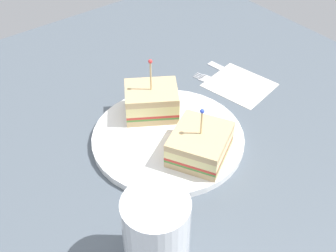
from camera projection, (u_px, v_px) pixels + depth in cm
name	position (u px, v px, depth cm)	size (l,w,h in cm)	color
ground_plane	(168.00, 145.00, 71.67)	(99.72, 99.72, 2.00)	#4C5660
plate	(168.00, 138.00, 70.59)	(25.27, 25.27, 1.25)	white
sandwich_half_front	(152.00, 101.00, 72.83)	(10.82, 11.36, 10.99)	tan
sandwich_half_back	(200.00, 144.00, 65.25)	(11.67, 12.05, 9.23)	tan
drink_glass	(157.00, 238.00, 50.44)	(7.97, 7.97, 11.97)	#B74C33
napkin	(240.00, 85.00, 82.81)	(11.66, 10.49, 0.15)	beige
fork	(216.00, 82.00, 83.23)	(12.56, 4.72, 0.35)	silver
knife	(231.00, 73.00, 85.78)	(12.95, 3.06, 0.35)	silver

